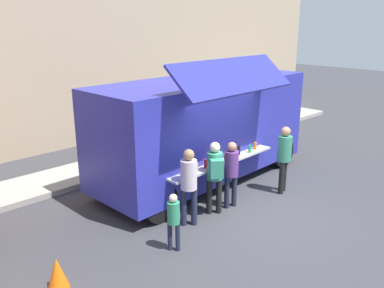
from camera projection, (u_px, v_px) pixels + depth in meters
ground_plane at (256, 211)px, 9.44m from camera, size 60.00×60.00×0.00m
curb_strip at (22, 190)px, 10.41m from camera, size 28.00×1.60×0.15m
food_truck_main at (204, 127)px, 10.85m from camera, size 6.38×3.19×3.44m
traffic_cone_orange at (57, 273)px, 6.67m from camera, size 0.36×0.36×0.55m
trash_bin at (241, 123)px, 15.72m from camera, size 0.60×0.60×0.90m
customer_front_ordering at (231, 169)px, 9.40m from camera, size 0.33×0.33×1.61m
customer_mid_with_backpack at (215, 171)px, 9.02m from camera, size 0.50×0.54×1.71m
customer_rear_waiting at (189, 181)px, 8.53m from camera, size 0.35×0.35×1.72m
customer_extra_browsing at (284, 154)px, 10.21m from camera, size 0.35×0.35×1.74m
child_near_queue at (174, 217)px, 7.65m from camera, size 0.24×0.24×1.17m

